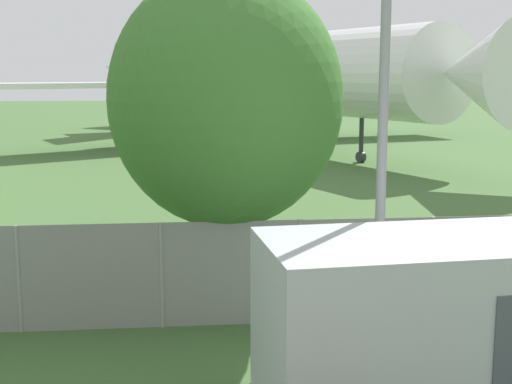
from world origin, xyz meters
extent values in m
cylinder|color=gray|center=(-2.55, 9.96, 0.99)|extent=(0.07, 0.07, 1.97)
cylinder|color=gray|center=(0.00, 9.96, 0.99)|extent=(0.07, 0.07, 1.97)
cylinder|color=gray|center=(2.55, 9.96, 0.99)|extent=(0.07, 0.07, 1.97)
cylinder|color=gray|center=(5.09, 9.96, 0.99)|extent=(0.07, 0.07, 1.97)
cube|color=gray|center=(0.00, 9.96, 0.99)|extent=(56.00, 0.01, 1.97)
cylinder|color=white|center=(5.51, 43.47, 4.63)|extent=(17.10, 31.96, 4.60)
cone|color=white|center=(12.84, 26.28, 4.63)|extent=(6.04, 6.04, 4.60)
cone|color=white|center=(-2.06, 61.20, 4.63)|extent=(6.07, 6.92, 4.14)
cube|color=white|center=(13.77, 48.78, 3.94)|extent=(15.44, 8.27, 0.30)
cylinder|color=#939399|center=(11.57, 48.29, 2.75)|extent=(3.53, 4.63, 2.07)
cube|color=white|center=(-4.04, 41.18, 3.94)|extent=(15.00, 11.55, 0.30)
cylinder|color=#939399|center=(-2.17, 42.43, 2.75)|extent=(3.53, 4.63, 2.07)
cube|color=white|center=(-0.47, 57.49, 10.38)|extent=(1.85, 3.91, 6.91)
cube|color=white|center=(-0.38, 57.28, 5.09)|extent=(10.76, 7.36, 0.20)
cylinder|color=#2D2D33|center=(9.69, 33.67, 1.16)|extent=(0.24, 0.24, 2.32)
cylinder|color=#2D2D33|center=(9.69, 33.67, 0.28)|extent=(0.50, 0.63, 0.56)
cylinder|color=#2D2D33|center=(7.40, 46.07, 1.16)|extent=(0.24, 0.24, 2.32)
cylinder|color=#2D2D33|center=(7.40, 46.07, 0.28)|extent=(0.50, 0.63, 0.56)
cylinder|color=#2D2D33|center=(2.32, 43.90, 1.16)|extent=(0.24, 0.24, 2.32)
cylinder|color=#2D2D33|center=(2.32, 43.90, 0.28)|extent=(0.50, 0.63, 0.56)
cube|color=silver|center=(3.84, 6.42, 1.21)|extent=(4.89, 2.75, 2.42)
cylinder|color=#4C3823|center=(1.25, 10.90, 1.12)|extent=(0.54, 0.54, 2.24)
ellipsoid|color=#427A33|center=(1.25, 10.90, 4.14)|extent=(4.47, 4.47, 4.92)
cylinder|color=#99999E|center=(3.57, 8.21, 3.22)|extent=(0.16, 0.16, 6.45)
camera|label=1|loc=(0.45, -2.75, 4.65)|focal=50.00mm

